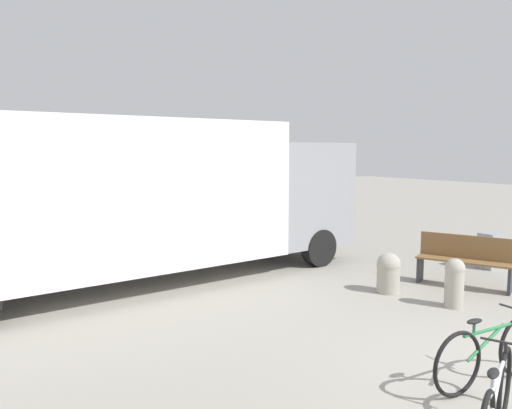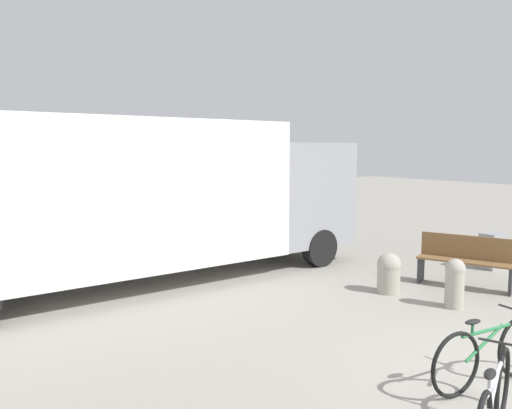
% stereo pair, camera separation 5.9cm
% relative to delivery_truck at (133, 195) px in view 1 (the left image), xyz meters
% --- Properties ---
extents(delivery_truck, '(9.61, 2.55, 3.12)m').
position_rel_delivery_truck_xyz_m(delivery_truck, '(0.00, 0.00, 0.00)').
color(delivery_truck, white).
rests_on(delivery_truck, ground).
extents(park_bench, '(1.00, 1.71, 0.96)m').
position_rel_delivery_truck_xyz_m(park_bench, '(5.02, -3.73, -1.18)').
color(park_bench, brown).
rests_on(park_bench, ground).
extents(bicycle_near, '(1.65, 0.71, 0.80)m').
position_rel_delivery_truck_xyz_m(bicycle_near, '(0.60, -6.87, -1.33)').
color(bicycle_near, black).
rests_on(bicycle_near, ground).
extents(bicycle_middle, '(1.75, 0.44, 0.80)m').
position_rel_delivery_truck_xyz_m(bicycle_middle, '(1.63, -6.21, -1.33)').
color(bicycle_middle, black).
rests_on(bicycle_middle, ground).
extents(bollard_near_bench, '(0.32, 0.32, 0.81)m').
position_rel_delivery_truck_xyz_m(bollard_near_bench, '(3.75, -4.37, -1.27)').
color(bollard_near_bench, '#9E998C').
rests_on(bollard_near_bench, ground).
extents(bollard_far_bench, '(0.43, 0.43, 0.73)m').
position_rel_delivery_truck_xyz_m(bollard_far_bench, '(3.53, -3.19, -1.33)').
color(bollard_far_bench, '#9E998C').
rests_on(bollard_far_bench, ground).
extents(utility_box, '(0.52, 0.35, 0.78)m').
position_rel_delivery_truck_xyz_m(utility_box, '(6.82, -3.21, -1.32)').
color(utility_box, gray).
rests_on(utility_box, ground).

